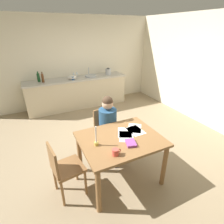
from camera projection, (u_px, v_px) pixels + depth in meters
ground_plane at (109, 144)px, 3.78m from camera, size 5.20×5.20×0.04m
wall_back at (72, 62)px, 5.33m from camera, size 5.20×0.12×2.60m
wall_right at (206, 71)px, 4.24m from camera, size 0.12×5.20×2.60m
kitchen_counter at (78, 92)px, 5.40m from camera, size 2.99×0.64×0.90m
dining_table at (120, 144)px, 2.65m from camera, size 1.19×0.95×0.77m
chair_at_table at (106, 129)px, 3.33m from camera, size 0.44×0.44×0.89m
person_seated at (110, 125)px, 3.14m from camera, size 0.37×0.61×1.19m
chair_side_empty at (64, 168)px, 2.43m from camera, size 0.45×0.45×0.88m
coffee_mug at (116, 152)px, 2.24m from camera, size 0.12×0.09×0.09m
candlestick at (96, 140)px, 2.41m from camera, size 0.06×0.06×0.30m
book_magazine at (131, 143)px, 2.46m from camera, size 0.18×0.21×0.03m
paper_letter at (135, 128)px, 2.86m from camera, size 0.34×0.36×0.00m
paper_bill at (126, 136)px, 2.64m from camera, size 0.33×0.36×0.00m
paper_envelope at (125, 132)px, 2.74m from camera, size 0.32×0.36×0.00m
paper_receipt at (136, 130)px, 2.79m from camera, size 0.22×0.30×0.00m
sink_unit at (91, 76)px, 5.38m from camera, size 0.36×0.36×0.24m
bottle_oil at (39, 77)px, 4.81m from camera, size 0.07×0.07×0.28m
bottle_vinegar at (43, 78)px, 4.75m from camera, size 0.07×0.07×0.28m
mixing_bowl at (72, 77)px, 5.07m from camera, size 0.25×0.25×0.11m
stovetop_kettle at (108, 71)px, 5.57m from camera, size 0.18×0.18×0.22m
wine_glass_near_sink at (77, 73)px, 5.31m from camera, size 0.07×0.07×0.15m
wine_glass_by_kettle at (74, 73)px, 5.27m from camera, size 0.07×0.07×0.15m
teacup_on_counter at (73, 78)px, 5.01m from camera, size 0.12×0.08×0.09m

